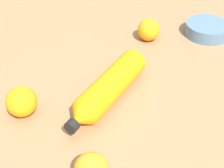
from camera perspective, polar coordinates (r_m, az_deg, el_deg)
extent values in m
plane|color=olive|center=(0.78, 1.38, -1.09)|extent=(2.40, 2.40, 0.00)
cylinder|color=orange|center=(0.74, 0.00, 0.00)|extent=(0.09, 0.24, 0.07)
cone|color=orange|center=(0.66, -6.01, -6.27)|extent=(0.07, 0.05, 0.07)
cylinder|color=black|center=(0.65, -7.46, -7.76)|extent=(0.03, 0.02, 0.03)
sphere|color=orange|center=(0.72, -16.47, -3.19)|extent=(0.07, 0.07, 0.07)
sphere|color=orange|center=(0.97, 6.82, 9.94)|extent=(0.07, 0.07, 0.07)
cylinder|color=slate|center=(1.04, 17.24, 9.69)|extent=(0.14, 0.14, 0.04)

